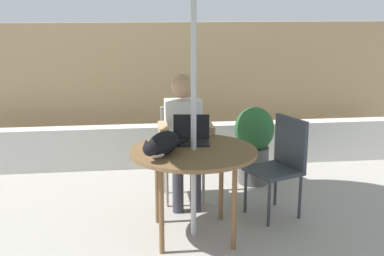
{
  "coord_description": "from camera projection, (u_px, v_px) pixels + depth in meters",
  "views": [
    {
      "loc": [
        -0.47,
        -3.75,
        1.86
      ],
      "look_at": [
        0.0,
        0.1,
        0.88
      ],
      "focal_mm": 47.02,
      "sensor_mm": 36.0,
      "label": 1
    }
  ],
  "objects": [
    {
      "name": "ground_plane",
      "position": [
        193.0,
        235.0,
        4.12
      ],
      "size": [
        14.0,
        14.0,
        0.0
      ],
      "primitive_type": "plane",
      "color": "gray"
    },
    {
      "name": "fence_back",
      "position": [
        170.0,
        89.0,
        6.21
      ],
      "size": [
        5.88,
        0.08,
        1.62
      ],
      "primitive_type": "cube",
      "color": "tan",
      "rests_on": "ground"
    },
    {
      "name": "planter_wall_low",
      "position": [
        174.0,
        145.0,
        5.81
      ],
      "size": [
        5.29,
        0.2,
        0.48
      ],
      "primitive_type": "cube",
      "color": "beige",
      "rests_on": "ground"
    },
    {
      "name": "patio_table",
      "position": [
        194.0,
        157.0,
        3.95
      ],
      "size": [
        1.0,
        1.0,
        0.73
      ],
      "color": "brown",
      "rests_on": "ground"
    },
    {
      "name": "chair_occupied",
      "position": [
        182.0,
        146.0,
        4.83
      ],
      "size": [
        0.4,
        0.4,
        0.88
      ],
      "color": "#B2A899",
      "rests_on": "ground"
    },
    {
      "name": "chair_empty",
      "position": [
        281.0,
        159.0,
        4.41
      ],
      "size": [
        0.52,
        0.52,
        0.88
      ],
      "color": "#33383F",
      "rests_on": "ground"
    },
    {
      "name": "person_seated",
      "position": [
        184.0,
        133.0,
        4.63
      ],
      "size": [
        0.48,
        0.48,
        1.22
      ],
      "color": "white",
      "rests_on": "ground"
    },
    {
      "name": "laptop",
      "position": [
        191.0,
        134.0,
        4.15
      ],
      "size": [
        0.33,
        0.29,
        0.21
      ],
      "color": "black",
      "rests_on": "patio_table"
    },
    {
      "name": "cat",
      "position": [
        162.0,
        144.0,
        3.78
      ],
      "size": [
        0.4,
        0.57,
        0.17
      ],
      "color": "black",
      "rests_on": "patio_table"
    },
    {
      "name": "potted_plant_near_fence",
      "position": [
        254.0,
        141.0,
        5.2
      ],
      "size": [
        0.41,
        0.41,
        0.81
      ],
      "color": "#595654",
      "rests_on": "ground"
    },
    {
      "name": "potted_plant_by_chair",
      "position": [
        189.0,
        139.0,
        5.75
      ],
      "size": [
        0.31,
        0.31,
        0.62
      ],
      "color": "#9E5138",
      "rests_on": "ground"
    }
  ]
}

